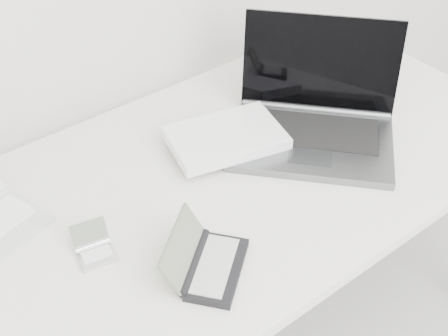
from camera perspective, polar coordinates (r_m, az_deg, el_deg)
desk at (r=1.52m, az=-0.05°, el=-1.88°), size 1.60×0.80×0.73m
laptop_large at (r=1.58m, az=5.92°, el=3.96°), size 0.61×0.52×0.27m
pda_silver at (r=1.32m, az=-11.75°, el=-7.29°), size 0.09×0.10×0.06m
palmtop_charcoal at (r=1.26m, az=-1.54°, el=-8.73°), size 0.23×0.22×0.09m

